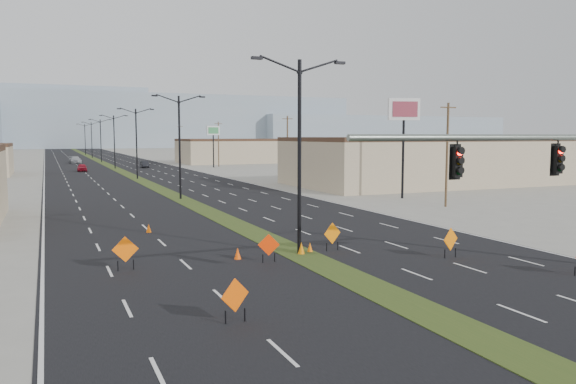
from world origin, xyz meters
name	(u,v)px	position (x,y,z in m)	size (l,w,h in m)	color
ground	(451,325)	(0.00, 0.00, 0.00)	(600.00, 600.00, 0.00)	gray
road_surface	(113,168)	(0.00, 100.00, 0.00)	(25.00, 400.00, 0.02)	black
median_strip	(113,168)	(0.00, 100.00, 0.00)	(2.00, 400.00, 0.04)	#2D4318
building_se_near	(432,162)	(34.00, 45.00, 2.75)	(36.00, 18.00, 5.50)	tan
building_se_far	(274,151)	(38.00, 110.00, 2.50)	(44.00, 16.00, 5.00)	tan
mesa_center	(148,122)	(40.00, 300.00, 14.00)	(220.00, 50.00, 28.00)	#899AAA
mesa_east	(376,131)	(180.00, 290.00, 9.00)	(160.00, 50.00, 18.00)	#899AAA
mesa_backdrop	(7,117)	(-30.00, 320.00, 16.00)	(140.00, 50.00, 32.00)	#899AAA
streetlight_0	(299,150)	(0.00, 12.00, 5.42)	(5.15, 0.24, 10.02)	black
streetlight_1	(180,144)	(0.00, 40.00, 5.42)	(5.15, 0.24, 10.02)	black
streetlight_2	(136,141)	(0.00, 68.00, 5.42)	(5.15, 0.24, 10.02)	black
streetlight_3	(114,140)	(0.00, 96.00, 5.42)	(5.15, 0.24, 10.02)	black
streetlight_4	(101,139)	(0.00, 124.00, 5.42)	(5.15, 0.24, 10.02)	black
streetlight_5	(92,139)	(0.00, 152.00, 5.42)	(5.15, 0.24, 10.02)	black
streetlight_6	(85,138)	(0.00, 180.00, 5.42)	(5.15, 0.24, 10.02)	black
utility_pole_0	(447,153)	(20.00, 25.00, 4.67)	(1.60, 0.20, 9.00)	#4C3823
utility_pole_1	(287,146)	(20.00, 60.00, 4.67)	(1.60, 0.20, 9.00)	#4C3823
utility_pole_2	(219,143)	(20.00, 95.00, 4.67)	(1.60, 0.20, 9.00)	#4C3823
utility_pole_3	(180,142)	(20.00, 130.00, 4.67)	(1.60, 0.20, 9.00)	#4C3823
car_left	(82,168)	(-6.24, 89.61, 0.68)	(1.60, 3.97, 1.35)	maroon
car_mid	(145,164)	(5.61, 96.82, 0.64)	(1.35, 3.86, 1.27)	black
car_far	(75,160)	(-5.94, 120.32, 0.79)	(2.22, 5.46, 1.59)	#A2A5AB
construction_sign_0	(235,297)	(-6.42, 3.00, 0.89)	(1.08, 0.44, 1.52)	#ED5305
construction_sign_1	(125,251)	(-8.78, 11.93, 0.93)	(1.20, 0.07, 1.59)	#FF6205
construction_sign_2	(269,246)	(-2.16, 10.85, 0.83)	(1.00, 0.43, 1.42)	#FF3605
construction_sign_3	(332,234)	(2.00, 12.11, 0.90)	(1.13, 0.32, 1.53)	orange
construction_sign_5	(451,240)	(6.65, 8.16, 0.91)	(1.12, 0.38, 1.55)	orange
cone_0	(238,253)	(-3.33, 12.13, 0.30)	(0.36, 0.36, 0.60)	#FC4E05
cone_1	(301,248)	(0.07, 11.90, 0.33)	(0.40, 0.40, 0.66)	#D57004
cone_2	(310,247)	(0.73, 12.22, 0.27)	(0.32, 0.32, 0.53)	orange
cone_3	(149,228)	(-6.10, 21.83, 0.28)	(0.34, 0.34, 0.57)	#F65F05
pole_sign_east_near	(404,117)	(20.39, 32.07, 8.04)	(3.20, 1.09, 9.83)	black
pole_sign_east_far	(213,134)	(18.21, 92.46, 6.53)	(2.67, 0.72, 8.10)	black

